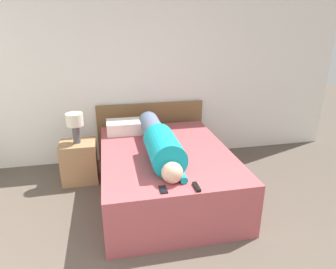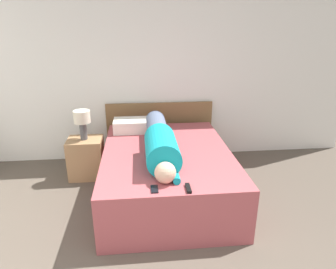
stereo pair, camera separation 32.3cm
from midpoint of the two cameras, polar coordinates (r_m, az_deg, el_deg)
wall_back at (r=4.36m, az=-1.94°, el=11.87°), size 6.21×0.06×2.60m
bed at (r=3.58m, az=2.36°, el=-7.31°), size 1.45×1.95×0.58m
headboard at (r=4.53m, az=0.46°, el=0.79°), size 1.57×0.04×0.86m
nightstand at (r=4.10m, az=-13.16°, el=-4.40°), size 0.45×0.37×0.54m
table_lamp at (r=3.91m, az=-13.79°, el=2.71°), size 0.21×0.21×0.38m
person_lying at (r=3.30m, az=1.26°, el=-1.42°), size 0.34×1.61×0.34m
pillow_near_headboard at (r=4.04m, az=-4.10°, el=1.71°), size 0.56×0.32×0.16m
tv_remote at (r=2.70m, az=7.36°, el=-10.19°), size 0.04×0.15×0.02m
cell_phone at (r=2.68m, az=0.90°, el=-10.44°), size 0.06×0.13×0.01m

